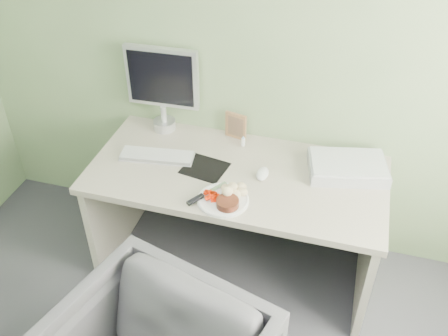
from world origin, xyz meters
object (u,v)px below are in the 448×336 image
(desk, at_px, (236,198))
(scanner, at_px, (347,168))
(plate, at_px, (223,200))
(monitor, at_px, (162,84))

(desk, xyz_separation_m, scanner, (0.57, 0.16, 0.21))
(plate, relative_size, scanner, 0.64)
(scanner, xyz_separation_m, monitor, (-1.10, 0.15, 0.26))
(scanner, relative_size, monitor, 0.80)
(plate, xyz_separation_m, monitor, (-0.52, 0.56, 0.28))
(plate, distance_m, scanner, 0.71)
(monitor, bearing_deg, scanner, -9.97)
(desk, height_order, plate, plate)
(plate, bearing_deg, monitor, 133.18)
(desk, xyz_separation_m, monitor, (-0.53, 0.31, 0.47))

